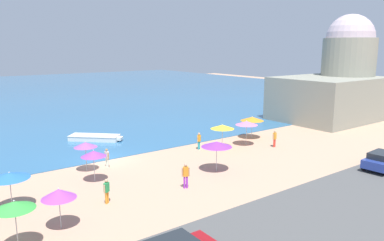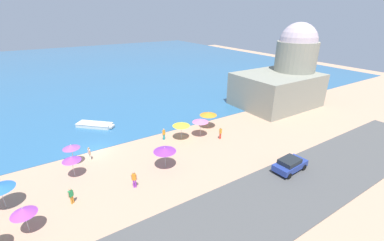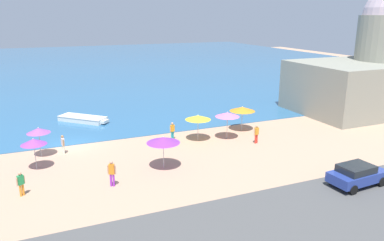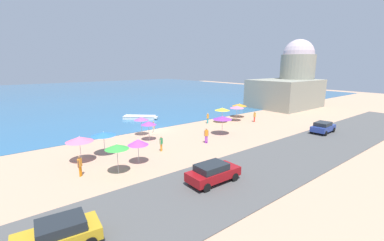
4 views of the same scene
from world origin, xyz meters
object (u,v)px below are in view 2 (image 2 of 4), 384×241
at_px(beach_umbrella_6, 23,211).
at_px(beach_umbrella_0, 71,159).
at_px(bather_3, 134,179).
at_px(beach_umbrella_3, 181,124).
at_px(beach_umbrella_4, 200,121).
at_px(bather_2, 89,153).
at_px(bather_0, 164,134).
at_px(bather_1, 71,195).
at_px(beach_umbrella_7, 71,147).
at_px(harbor_fortress, 286,76).
at_px(bather_4, 220,132).
at_px(beach_umbrella_9, 165,150).
at_px(skiff_nearshore, 95,125).
at_px(parked_car_1, 290,164).
at_px(beach_umbrella_2, 208,114).

bearing_deg(beach_umbrella_6, beach_umbrella_0, 53.23).
distance_m(beach_umbrella_6, bather_3, 9.05).
distance_m(beach_umbrella_0, beach_umbrella_3, 13.82).
relative_size(beach_umbrella_4, bather_2, 1.60).
bearing_deg(beach_umbrella_4, bather_0, 160.61).
bearing_deg(bather_1, beach_umbrella_4, 16.11).
bearing_deg(beach_umbrella_3, beach_umbrella_4, -14.00).
xyz_separation_m(beach_umbrella_7, bather_0, (11.24, -0.16, -1.28)).
bearing_deg(bather_2, beach_umbrella_3, -5.63).
height_order(bather_2, bather_3, bather_3).
relative_size(beach_umbrella_6, harbor_fortress, 0.16).
bearing_deg(bather_4, beach_umbrella_0, 175.64).
bearing_deg(beach_umbrella_9, beach_umbrella_7, 143.63).
bearing_deg(harbor_fortress, bather_1, -167.80).
xyz_separation_m(beach_umbrella_0, bather_0, (11.64, 2.45, -1.22)).
xyz_separation_m(beach_umbrella_9, bather_2, (-6.62, 6.13, -1.33)).
distance_m(beach_umbrella_6, bather_0, 18.03).
bearing_deg(skiff_nearshore, bather_0, -53.97).
bearing_deg(beach_umbrella_6, beach_umbrella_9, 9.84).
xyz_separation_m(bather_4, skiff_nearshore, (-13.30, 13.12, -0.62)).
xyz_separation_m(bather_0, skiff_nearshore, (-6.76, 9.29, -0.60)).
distance_m(beach_umbrella_6, bather_4, 22.98).
bearing_deg(bather_1, beach_umbrella_9, 3.99).
distance_m(bather_2, harbor_fortress, 35.47).
xyz_separation_m(beach_umbrella_0, bather_2, (2.13, 2.58, -1.25)).
xyz_separation_m(beach_umbrella_0, parked_car_1, (19.63, -11.41, -1.31)).
relative_size(beach_umbrella_4, beach_umbrella_9, 1.02).
xyz_separation_m(bather_4, harbor_fortress, (19.16, 5.44, 4.12)).
bearing_deg(beach_umbrella_0, skiff_nearshore, 67.44).
height_order(beach_umbrella_6, skiff_nearshore, beach_umbrella_6).
xyz_separation_m(beach_umbrella_7, bather_4, (17.77, -3.99, -1.26)).
relative_size(beach_umbrella_4, harbor_fortress, 0.17).
bearing_deg(harbor_fortress, beach_umbrella_6, -166.67).
bearing_deg(beach_umbrella_4, harbor_fortress, 8.89).
bearing_deg(beach_umbrella_0, beach_umbrella_3, 5.95).
relative_size(beach_umbrella_2, bather_1, 1.53).
bearing_deg(bather_2, bather_4, -13.88).
xyz_separation_m(beach_umbrella_0, harbor_fortress, (37.33, 4.05, 2.92)).
xyz_separation_m(bather_0, parked_car_1, (8.00, -13.86, -0.09)).
distance_m(beach_umbrella_9, bather_0, 6.78).
bearing_deg(bather_2, beach_umbrella_9, -42.77).
bearing_deg(bather_2, beach_umbrella_7, 179.10).
height_order(beach_umbrella_4, beach_umbrella_7, beach_umbrella_4).
relative_size(bather_0, bather_3, 0.91).
height_order(beach_umbrella_3, bather_4, beach_umbrella_3).
bearing_deg(harbor_fortress, beach_umbrella_2, -175.22).
bearing_deg(skiff_nearshore, bather_2, -106.67).
relative_size(beach_umbrella_7, skiff_nearshore, 0.50).
relative_size(beach_umbrella_6, bather_1, 1.44).
relative_size(bather_3, parked_car_1, 0.45).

